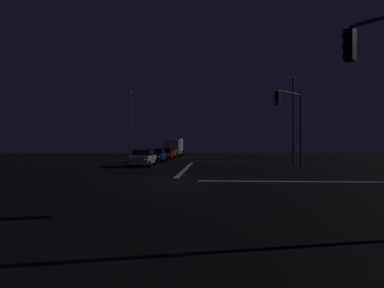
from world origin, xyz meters
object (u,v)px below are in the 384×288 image
Objects in this scene: traffic_signal_ne at (292,115)px; sedan_orange at (169,153)px; sedan_white at (143,158)px; sedan_blue at (156,155)px; box_truck at (174,146)px; streetlamp_left_far at (130,120)px; sedan_red at (165,154)px; streetlamp_right_near at (293,114)px.

sedan_orange is at bearing 121.34° from traffic_signal_ne.
sedan_blue is at bearing 89.27° from sedan_white.
sedan_orange is at bearing -90.42° from box_truck.
box_truck is at bearing 42.03° from streetlamp_left_far.
streetlamp_left_far is (-6.13, 0.96, 5.05)m from sedan_orange.
traffic_signal_ne is at bearing -49.35° from streetlamp_left_far.
sedan_orange is at bearing 93.59° from sedan_red.
sedan_blue is at bearing -89.61° from box_truck.
sedan_orange is (-0.40, 6.45, 0.00)m from sedan_red.
sedan_orange is 6.59m from box_truck.
streetlamp_left_far reaches higher than traffic_signal_ne.
sedan_red is 0.49× the size of streetlamp_right_near.
sedan_orange is 8.00m from streetlamp_left_far.
box_truck reaches higher than sedan_white.
streetlamp_left_far is at bearing 171.09° from sedan_orange.
sedan_white is 18.62m from sedan_orange.
box_truck reaches higher than sedan_orange.
streetlamp_right_near reaches higher than traffic_signal_ne.
sedan_white is 13.63m from traffic_signal_ne.
sedan_orange is 21.45m from streetlamp_right_near.
box_truck is at bearing 91.58° from sedan_red.
sedan_blue is (0.08, 6.53, 0.00)m from sedan_white.
traffic_signal_ne is (12.86, -2.64, 3.65)m from sedan_white.
streetlamp_right_near is (14.58, 3.58, 4.34)m from sedan_white.
sedan_red is 19.75m from traffic_signal_ne.
sedan_blue is 12.08m from sedan_orange.
streetlamp_left_far reaches higher than sedan_blue.
streetlamp_left_far is (-20.80, 16.00, 0.71)m from streetlamp_right_near.
sedan_blue is 0.42× the size of streetlamp_left_far.
streetlamp_right_near is at bearing 13.79° from sedan_white.
sedan_blue is 5.64m from sedan_red.
sedan_white is 15.63m from streetlamp_right_near.
streetlamp_left_far is at bearing -137.97° from box_truck.
sedan_white is 0.49× the size of streetlamp_right_near.
streetlamp_right_near is (14.67, -15.04, 4.34)m from sedan_orange.
box_truck is at bearing 90.10° from sedan_white.
streetlamp_right_near is (14.62, -21.57, 3.43)m from box_truck.
sedan_white is 21.16m from streetlamp_left_far.
streetlamp_left_far is at bearing 130.65° from traffic_signal_ne.
streetlamp_left_far is (-6.30, 13.04, 5.05)m from sedan_blue.
traffic_signal_ne reaches higher than sedan_orange.
sedan_blue and sedan_orange have the same top height.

